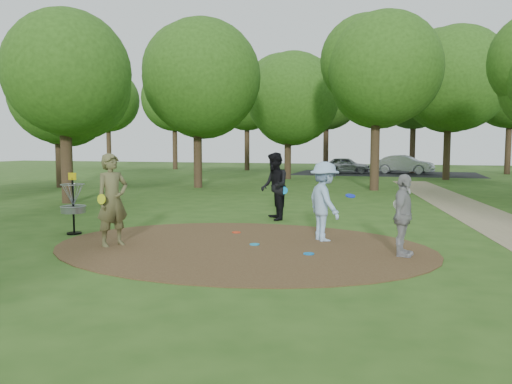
# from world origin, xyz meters

# --- Properties ---
(ground) EXTENTS (100.00, 100.00, 0.00)m
(ground) POSITION_xyz_m (0.00, 0.00, 0.00)
(ground) COLOR #2D5119
(ground) RESTS_ON ground
(dirt_clearing) EXTENTS (8.40, 8.40, 0.02)m
(dirt_clearing) POSITION_xyz_m (0.00, 0.00, 0.01)
(dirt_clearing) COLOR #47301C
(dirt_clearing) RESTS_ON ground
(parking_lot) EXTENTS (14.00, 8.00, 0.01)m
(parking_lot) POSITION_xyz_m (2.00, 30.00, 0.00)
(parking_lot) COLOR black
(parking_lot) RESTS_ON ground
(player_observer_with_disc) EXTENTS (0.78, 0.89, 2.04)m
(player_observer_with_disc) POSITION_xyz_m (-2.70, -0.75, 1.02)
(player_observer_with_disc) COLOR brown
(player_observer_with_disc) RESTS_ON ground
(player_throwing_with_disc) EXTENTS (1.37, 1.37, 1.85)m
(player_throwing_with_disc) POSITION_xyz_m (1.65, 1.18, 0.92)
(player_throwing_with_disc) COLOR #9BBFE7
(player_throwing_with_disc) RESTS_ON ground
(player_walking_with_disc) EXTENTS (1.10, 1.21, 2.02)m
(player_walking_with_disc) POSITION_xyz_m (-0.27, 4.03, 1.01)
(player_walking_with_disc) COLOR black
(player_walking_with_disc) RESTS_ON ground
(player_waiting_with_disc) EXTENTS (0.58, 1.03, 1.66)m
(player_waiting_with_disc) POSITION_xyz_m (3.41, -0.00, 0.83)
(player_waiting_with_disc) COLOR #969598
(player_waiting_with_disc) RESTS_ON ground
(disc_ground_cyan) EXTENTS (0.22, 0.22, 0.02)m
(disc_ground_cyan) POSITION_xyz_m (0.26, 0.20, 0.03)
(disc_ground_cyan) COLOR #1A96D0
(disc_ground_cyan) RESTS_ON dirt_clearing
(disc_ground_blue) EXTENTS (0.22, 0.22, 0.02)m
(disc_ground_blue) POSITION_xyz_m (1.59, -0.40, 0.03)
(disc_ground_blue) COLOR blue
(disc_ground_blue) RESTS_ON dirt_clearing
(disc_ground_red) EXTENTS (0.22, 0.22, 0.02)m
(disc_ground_red) POSITION_xyz_m (-0.62, 1.55, 0.03)
(disc_ground_red) COLOR red
(disc_ground_red) RESTS_ON dirt_clearing
(car_left) EXTENTS (3.78, 1.54, 1.29)m
(car_left) POSITION_xyz_m (-1.02, 29.72, 0.64)
(car_left) COLOR #95989C
(car_left) RESTS_ON ground
(car_right) EXTENTS (4.63, 2.52, 1.45)m
(car_right) POSITION_xyz_m (3.41, 30.30, 0.72)
(car_right) COLOR #A5A8AC
(car_right) RESTS_ON ground
(disc_golf_basket) EXTENTS (0.63, 0.63, 1.54)m
(disc_golf_basket) POSITION_xyz_m (-4.50, 0.30, 0.87)
(disc_golf_basket) COLOR black
(disc_golf_basket) RESTS_ON ground
(tree_ring) EXTENTS (37.06, 45.99, 9.48)m
(tree_ring) POSITION_xyz_m (1.55, 9.09, 5.29)
(tree_ring) COLOR #332316
(tree_ring) RESTS_ON ground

